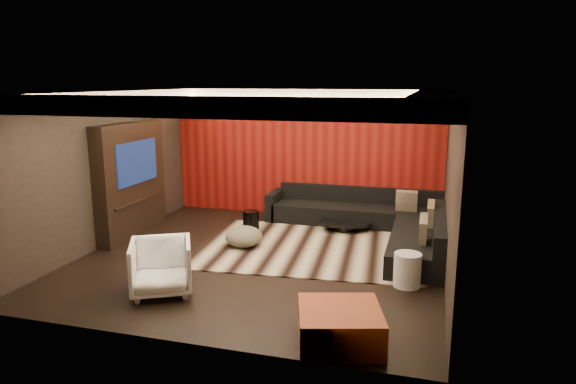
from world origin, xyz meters
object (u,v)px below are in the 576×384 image
(coffee_table, at_px, (345,226))
(white_side_table, at_px, (407,270))
(drum_stool, at_px, (251,220))
(armchair, at_px, (161,267))
(sectional_sofa, at_px, (376,222))
(orange_ottoman, at_px, (340,326))

(coffee_table, height_order, white_side_table, white_side_table)
(drum_stool, xyz_separation_m, armchair, (-0.15, -3.29, 0.18))
(drum_stool, height_order, sectional_sofa, sectional_sofa)
(sectional_sofa, bearing_deg, white_side_table, -73.45)
(white_side_table, distance_m, orange_ottoman, 2.04)
(white_side_table, relative_size, orange_ottoman, 0.54)
(drum_stool, relative_size, white_side_table, 0.77)
(white_side_table, height_order, sectional_sofa, sectional_sofa)
(drum_stool, bearing_deg, white_side_table, -33.07)
(drum_stool, height_order, white_side_table, white_side_table)
(orange_ottoman, height_order, armchair, armchair)
(drum_stool, distance_m, white_side_table, 3.81)
(coffee_table, bearing_deg, orange_ottoman, -81.04)
(orange_ottoman, bearing_deg, armchair, 165.09)
(orange_ottoman, relative_size, sectional_sofa, 0.26)
(drum_stool, bearing_deg, coffee_table, 13.71)
(white_side_table, bearing_deg, drum_stool, 146.93)
(drum_stool, relative_size, sectional_sofa, 0.11)
(white_side_table, relative_size, sectional_sofa, 0.14)
(armchair, bearing_deg, sectional_sofa, 26.60)
(armchair, bearing_deg, orange_ottoman, -42.59)
(white_side_table, bearing_deg, coffee_table, 118.22)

